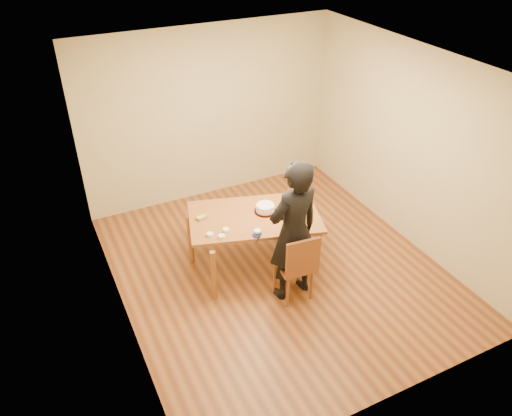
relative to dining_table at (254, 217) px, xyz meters
name	(u,v)px	position (x,y,z in m)	size (l,w,h in m)	color
room_shell	(266,168)	(0.21, 0.08, 0.62)	(4.00, 4.50, 2.70)	brown
dining_table	(254,217)	(0.00, 0.00, 0.00)	(1.65, 0.98, 0.04)	brown
dining_chair	(294,266)	(0.15, -0.78, -0.28)	(0.39, 0.39, 0.04)	brown
cake_plate	(265,211)	(0.17, 0.02, 0.03)	(0.28, 0.28, 0.02)	#AB0C0B
cake	(265,208)	(0.17, 0.02, 0.08)	(0.24, 0.24, 0.08)	white
frosting_dome	(265,205)	(0.17, 0.02, 0.13)	(0.24, 0.24, 0.03)	white
frosting_tub	(257,233)	(-0.15, -0.40, 0.06)	(0.09, 0.09, 0.08)	white
frosting_lid	(256,235)	(-0.16, -0.39, 0.03)	(0.10, 0.10, 0.01)	#1B1CB2
frosting_dollop	(256,234)	(-0.16, -0.39, 0.04)	(0.04, 0.04, 0.02)	white
ramekin_green	(222,237)	(-0.56, -0.25, 0.04)	(0.08, 0.08, 0.04)	white
ramekin_yellow	(226,230)	(-0.46, -0.15, 0.04)	(0.08, 0.08, 0.04)	white
ramekin_multi	(210,235)	(-0.67, -0.16, 0.04)	(0.08, 0.08, 0.04)	white
candy_box_pink	(202,218)	(-0.62, 0.23, 0.03)	(0.12, 0.06, 0.02)	#E93672
candy_box_green	(201,217)	(-0.63, 0.23, 0.05)	(0.13, 0.06, 0.02)	green
spatula	(259,238)	(-0.17, -0.46, 0.02)	(0.16, 0.02, 0.01)	black
person	(293,232)	(0.15, -0.73, 0.19)	(0.67, 0.44, 1.84)	black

